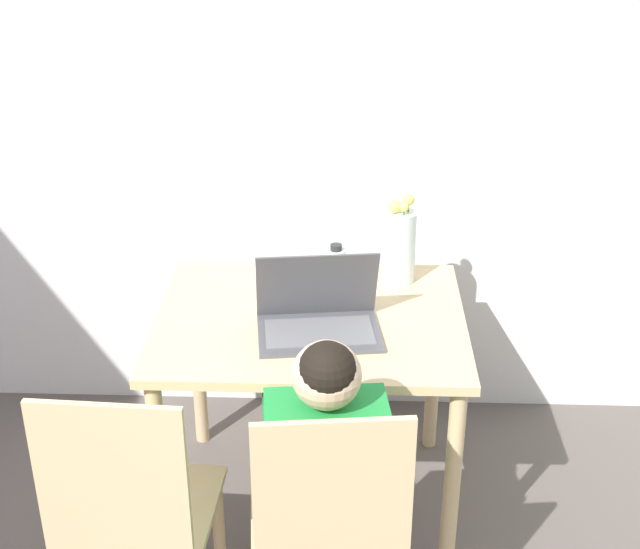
{
  "coord_description": "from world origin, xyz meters",
  "views": [
    {
      "loc": [
        0.25,
        -0.89,
        2.09
      ],
      "look_at": [
        0.16,
        1.51,
        0.92
      ],
      "focal_mm": 50.0,
      "sensor_mm": 36.0,
      "label": 1
    }
  ],
  "objects_px": {
    "chair_occupied": "(328,536)",
    "chair_spare": "(134,519)",
    "flower_vase": "(400,244)",
    "person_seated": "(325,455)",
    "laptop": "(318,313)",
    "water_bottle": "(336,273)"
  },
  "relations": [
    {
      "from": "chair_occupied",
      "to": "chair_spare",
      "type": "xyz_separation_m",
      "value": [
        -0.52,
        0.05,
        0.0
      ]
    },
    {
      "from": "flower_vase",
      "to": "person_seated",
      "type": "bearing_deg",
      "value": -105.02
    },
    {
      "from": "chair_occupied",
      "to": "chair_spare",
      "type": "height_order",
      "value": "same"
    },
    {
      "from": "chair_spare",
      "to": "laptop",
      "type": "height_order",
      "value": "laptop"
    },
    {
      "from": "chair_spare",
      "to": "laptop",
      "type": "distance_m",
      "value": 0.8
    },
    {
      "from": "chair_spare",
      "to": "water_bottle",
      "type": "xyz_separation_m",
      "value": [
        0.52,
        0.79,
        0.35
      ]
    },
    {
      "from": "chair_occupied",
      "to": "person_seated",
      "type": "distance_m",
      "value": 0.21
    },
    {
      "from": "laptop",
      "to": "water_bottle",
      "type": "xyz_separation_m",
      "value": [
        0.05,
        0.22,
        0.03
      ]
    },
    {
      "from": "flower_vase",
      "to": "chair_occupied",
      "type": "bearing_deg",
      "value": -102.38
    },
    {
      "from": "chair_occupied",
      "to": "chair_spare",
      "type": "distance_m",
      "value": 0.52
    },
    {
      "from": "person_seated",
      "to": "laptop",
      "type": "distance_m",
      "value": 0.51
    },
    {
      "from": "chair_occupied",
      "to": "water_bottle",
      "type": "distance_m",
      "value": 0.9
    },
    {
      "from": "chair_occupied",
      "to": "water_bottle",
      "type": "bearing_deg",
      "value": -96.32
    },
    {
      "from": "chair_occupied",
      "to": "flower_vase",
      "type": "height_order",
      "value": "flower_vase"
    },
    {
      "from": "chair_spare",
      "to": "flower_vase",
      "type": "height_order",
      "value": "flower_vase"
    },
    {
      "from": "chair_spare",
      "to": "laptop",
      "type": "relative_size",
      "value": 2.29
    },
    {
      "from": "person_seated",
      "to": "water_bottle",
      "type": "bearing_deg",
      "value": -97.42
    },
    {
      "from": "chair_spare",
      "to": "laptop",
      "type": "xyz_separation_m",
      "value": [
        0.47,
        0.57,
        0.32
      ]
    },
    {
      "from": "person_seated",
      "to": "laptop",
      "type": "xyz_separation_m",
      "value": [
        -0.04,
        0.49,
        0.16
      ]
    },
    {
      "from": "chair_spare",
      "to": "person_seated",
      "type": "xyz_separation_m",
      "value": [
        0.5,
        0.08,
        0.16
      ]
    },
    {
      "from": "person_seated",
      "to": "laptop",
      "type": "relative_size",
      "value": 2.53
    },
    {
      "from": "laptop",
      "to": "chair_spare",
      "type": "bearing_deg",
      "value": -136.88
    }
  ]
}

